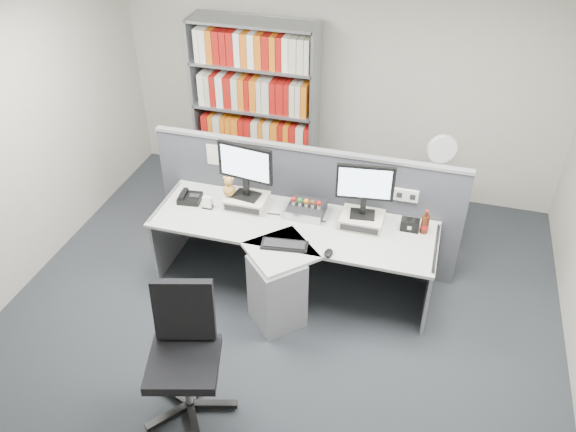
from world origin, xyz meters
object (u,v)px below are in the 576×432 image
(shelving_unit, at_px, (256,111))
(office_chair, at_px, (185,350))
(desk_calendar, at_px, (208,203))
(filing_cabinet, at_px, (432,207))
(speaker, at_px, (410,225))
(monitor_right, at_px, (365,187))
(keyboard, at_px, (285,245))
(desk_fan, at_px, (442,152))
(desk, at_px, (286,261))
(cola_bottle, at_px, (425,224))
(monitor_left, at_px, (245,167))
(desk_phone, at_px, (189,198))
(mouse, at_px, (329,253))
(desktop_pc, at_px, (306,210))

(shelving_unit, relative_size, office_chair, 1.85)
(desk_calendar, bearing_deg, filing_cabinet, 29.53)
(speaker, relative_size, shelving_unit, 0.08)
(monitor_right, height_order, keyboard, monitor_right)
(monitor_right, bearing_deg, desk_fan, 59.47)
(desk, distance_m, keyboard, 0.30)
(desk, bearing_deg, cola_bottle, 19.89)
(desk, bearing_deg, shelving_unit, 115.96)
(monitor_left, distance_m, speaker, 1.57)
(desk_phone, height_order, shelving_unit, shelving_unit)
(desk_phone, xyz_separation_m, office_chair, (0.66, -1.62, -0.18))
(speaker, bearing_deg, desk_calendar, -174.62)
(speaker, height_order, cola_bottle, cola_bottle)
(monitor_right, relative_size, office_chair, 0.48)
(mouse, height_order, shelving_unit, shelving_unit)
(desktop_pc, height_order, filing_cabinet, desktop_pc)
(monitor_right, bearing_deg, filing_cabinet, 59.48)
(monitor_right, distance_m, cola_bottle, 0.64)
(monitor_right, bearing_deg, desk, -147.45)
(desk, height_order, desktop_pc, desktop_pc)
(keyboard, xyz_separation_m, filing_cabinet, (1.18, 1.51, -0.38))
(desk_phone, height_order, office_chair, office_chair)
(speaker, relative_size, cola_bottle, 0.70)
(desk_calendar, height_order, desk_fan, desk_fan)
(desktop_pc, height_order, cola_bottle, cola_bottle)
(speaker, bearing_deg, filing_cabinet, 80.06)
(desk_phone, xyz_separation_m, desk_calendar, (0.21, -0.06, 0.02))
(desktop_pc, xyz_separation_m, speaker, (0.95, 0.01, 0.01))
(monitor_right, xyz_separation_m, shelving_unit, (-1.50, 1.46, -0.15))
(desk_fan, bearing_deg, office_chair, -120.49)
(desk_fan, bearing_deg, desk_phone, -154.09)
(desktop_pc, bearing_deg, filing_cabinet, 41.43)
(mouse, distance_m, cola_bottle, 0.93)
(desk, relative_size, shelving_unit, 1.30)
(desk_phone, bearing_deg, filing_cabinet, 25.91)
(monitor_left, height_order, desk_phone, monitor_left)
(monitor_right, xyz_separation_m, cola_bottle, (0.55, 0.03, -0.32))
(desktop_pc, bearing_deg, speaker, 0.65)
(desk, height_order, cola_bottle, cola_bottle)
(desk_calendar, bearing_deg, shelving_unit, 92.09)
(desk_calendar, distance_m, speaker, 1.88)
(monitor_left, relative_size, speaker, 3.28)
(monitor_right, height_order, mouse, monitor_right)
(desktop_pc, bearing_deg, office_chair, -105.39)
(keyboard, bearing_deg, shelving_unit, 115.04)
(desk, distance_m, desk_fan, 1.93)
(monitor_left, distance_m, monitor_right, 1.10)
(desk_phone, bearing_deg, desk_fan, 25.91)
(keyboard, relative_size, cola_bottle, 1.78)
(mouse, relative_size, shelving_unit, 0.06)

